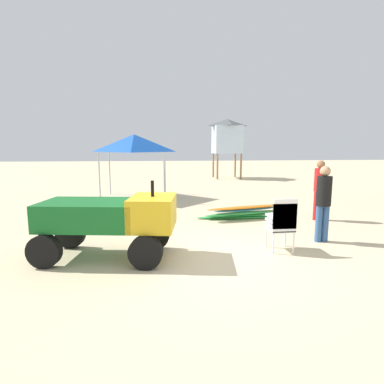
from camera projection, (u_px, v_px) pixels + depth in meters
name	position (u px, v px, depth m)	size (l,w,h in m)	color
ground	(216.00, 258.00, 5.93)	(80.00, 80.00, 0.00)	beige
utility_cart	(111.00, 218.00, 5.86)	(2.69, 1.60, 1.50)	#146023
stacked_plastic_chairs	(282.00, 220.00, 6.21)	(0.48, 0.48, 1.11)	white
surfboard_pile	(243.00, 212.00, 9.10)	(2.75, 0.87, 0.40)	green
lifeguard_near_left	(320.00, 186.00, 8.87)	(0.32, 0.32, 1.73)	red
lifeguard_near_center	(324.00, 199.00, 6.83)	(0.32, 0.32, 1.71)	#33598C
popup_canopy	(134.00, 143.00, 12.46)	(2.46, 2.46, 2.61)	#B2B2B7
lifeguard_tower	(227.00, 136.00, 20.52)	(1.98, 1.98, 3.91)	olive
traffic_cone_near	(68.00, 222.00, 7.76)	(0.32, 0.32, 0.46)	orange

